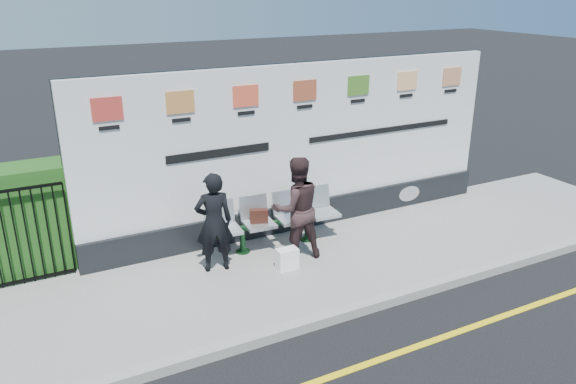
# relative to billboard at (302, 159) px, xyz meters

# --- Properties ---
(ground) EXTENTS (80.00, 80.00, 0.00)m
(ground) POSITION_rel_billboard_xyz_m (-0.50, -3.85, -1.42)
(ground) COLOR black
(pavement) EXTENTS (14.00, 3.00, 0.12)m
(pavement) POSITION_rel_billboard_xyz_m (-0.50, -1.35, -1.36)
(pavement) COLOR gray
(pavement) RESTS_ON ground
(kerb) EXTENTS (14.00, 0.18, 0.14)m
(kerb) POSITION_rel_billboard_xyz_m (-0.50, -2.85, -1.35)
(kerb) COLOR gray
(kerb) RESTS_ON ground
(yellow_line) EXTENTS (14.00, 0.10, 0.01)m
(yellow_line) POSITION_rel_billboard_xyz_m (-0.50, -3.85, -1.42)
(yellow_line) COLOR yellow
(yellow_line) RESTS_ON ground
(billboard) EXTENTS (8.00, 0.30, 3.00)m
(billboard) POSITION_rel_billboard_xyz_m (0.00, 0.00, 0.00)
(billboard) COLOR black
(billboard) RESTS_ON pavement
(bench) EXTENTS (2.33, 0.74, 0.49)m
(bench) POSITION_rel_billboard_xyz_m (-0.82, -0.58, -1.05)
(bench) COLOR #B5BABF
(bench) RESTS_ON pavement
(woman_left) EXTENTS (0.64, 0.47, 1.61)m
(woman_left) POSITION_rel_billboard_xyz_m (-2.03, -0.89, -0.49)
(woman_left) COLOR black
(woman_left) RESTS_ON pavement
(woman_right) EXTENTS (0.90, 0.74, 1.73)m
(woman_right) POSITION_rel_billboard_xyz_m (-0.69, -1.09, -0.44)
(woman_right) COLOR #322021
(woman_right) RESTS_ON pavement
(handbag_brown) EXTENTS (0.33, 0.22, 0.24)m
(handbag_brown) POSITION_rel_billboard_xyz_m (-1.12, -0.56, -0.69)
(handbag_brown) COLOR black
(handbag_brown) RESTS_ON bench
(carrier_bag_white) EXTENTS (0.34, 0.20, 0.34)m
(carrier_bag_white) POSITION_rel_billboard_xyz_m (-1.02, -1.39, -1.13)
(carrier_bag_white) COLOR white
(carrier_bag_white) RESTS_ON pavement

